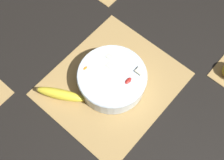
# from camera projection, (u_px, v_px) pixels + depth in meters

# --- Properties ---
(ground_plane) EXTENTS (6.00, 6.00, 0.00)m
(ground_plane) POSITION_uv_depth(u_px,v_px,m) (112.00, 84.00, 1.15)
(ground_plane) COLOR black
(bamboo_mat_center) EXTENTS (0.47, 0.41, 0.01)m
(bamboo_mat_center) POSITION_uv_depth(u_px,v_px,m) (112.00, 84.00, 1.14)
(bamboo_mat_center) COLOR #A8844C
(bamboo_mat_center) RESTS_ON ground_plane
(fruit_salad_bowl) EXTENTS (0.25, 0.25, 0.08)m
(fruit_salad_bowl) POSITION_uv_depth(u_px,v_px,m) (112.00, 78.00, 1.10)
(fruit_salad_bowl) COLOR silver
(fruit_salad_bowl) RESTS_ON bamboo_mat_center
(whole_banana) EXTENTS (0.12, 0.18, 0.04)m
(whole_banana) POSITION_uv_depth(u_px,v_px,m) (60.00, 94.00, 1.10)
(whole_banana) COLOR yellow
(whole_banana) RESTS_ON bamboo_mat_center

